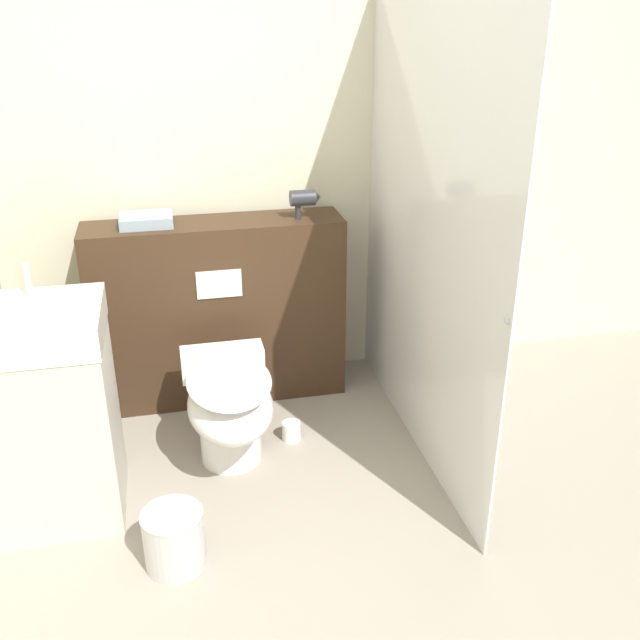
% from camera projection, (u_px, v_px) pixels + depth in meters
% --- Properties ---
extents(ground_plane, '(12.00, 12.00, 0.00)m').
position_uv_depth(ground_plane, '(360.00, 611.00, 2.51)').
color(ground_plane, '#9E9384').
extents(wall_back, '(8.00, 0.06, 2.50)m').
position_uv_depth(wall_back, '(268.00, 151.00, 3.65)').
color(wall_back, beige).
rests_on(wall_back, ground_plane).
extents(partition_panel, '(1.29, 0.31, 0.97)m').
position_uv_depth(partition_panel, '(219.00, 312.00, 3.70)').
color(partition_panel, '#3D2819').
rests_on(partition_panel, ground_plane).
extents(shower_glass, '(0.04, 1.68, 2.06)m').
position_uv_depth(shower_glass, '(426.00, 235.00, 3.08)').
color(shower_glass, silver).
rests_on(shower_glass, ground_plane).
extents(toilet, '(0.39, 0.67, 0.48)m').
position_uv_depth(toilet, '(229.00, 407.00, 3.18)').
color(toilet, white).
rests_on(toilet, ground_plane).
extents(sink_vanity, '(0.54, 0.47, 1.05)m').
position_uv_depth(sink_vanity, '(46.00, 415.00, 2.83)').
color(sink_vanity, beige).
rests_on(sink_vanity, ground_plane).
extents(hair_drier, '(0.15, 0.08, 0.14)m').
position_uv_depth(hair_drier, '(304.00, 199.00, 3.51)').
color(hair_drier, '#2D2D33').
rests_on(hair_drier, partition_panel).
extents(folded_towel, '(0.25, 0.20, 0.05)m').
position_uv_depth(folded_towel, '(146.00, 220.00, 3.43)').
color(folded_towel, '#8C9EAD').
rests_on(folded_towel, partition_panel).
extents(spare_toilet_roll, '(0.09, 0.09, 0.09)m').
position_uv_depth(spare_toilet_roll, '(291.00, 431.00, 3.47)').
color(spare_toilet_roll, white).
rests_on(spare_toilet_roll, ground_plane).
extents(waste_bin, '(0.23, 0.23, 0.23)m').
position_uv_depth(waste_bin, '(174.00, 539.00, 2.67)').
color(waste_bin, silver).
rests_on(waste_bin, ground_plane).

